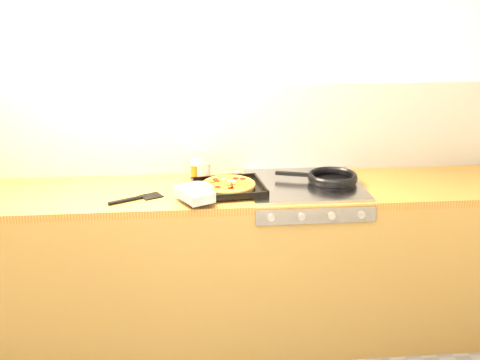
{
  "coord_description": "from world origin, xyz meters",
  "views": [
    {
      "loc": [
        -0.18,
        -1.91,
        1.95
      ],
      "look_at": [
        0.1,
        1.08,
        0.95
      ],
      "focal_mm": 45.0,
      "sensor_mm": 36.0,
      "label": 1
    }
  ],
  "objects": [
    {
      "name": "black_spatula",
      "position": [
        -0.43,
        0.96,
        0.91
      ],
      "size": [
        0.27,
        0.18,
        0.02
      ],
      "color": "black",
      "rests_on": "counter_run"
    },
    {
      "name": "room_shell",
      "position": [
        0.0,
        1.39,
        1.15
      ],
      "size": [
        3.2,
        3.2,
        3.2
      ],
      "color": "white",
      "rests_on": "ground"
    },
    {
      "name": "tomato_can",
      "position": [
        -0.09,
        1.22,
        0.95
      ],
      "size": [
        0.08,
        0.08,
        0.11
      ],
      "color": "#9C1A0C",
      "rests_on": "counter_run"
    },
    {
      "name": "wooden_spoon",
      "position": [
        0.02,
        1.32,
        0.91
      ],
      "size": [
        0.3,
        0.1,
        0.02
      ],
      "color": "#A87647",
      "rests_on": "counter_run"
    },
    {
      "name": "pizza_on_tray",
      "position": [
        -0.02,
        1.0,
        0.94
      ],
      "size": [
        0.48,
        0.45,
        0.06
      ],
      "color": "black",
      "rests_on": "stovetop"
    },
    {
      "name": "juice_glass",
      "position": [
        -0.12,
        1.28,
        0.96
      ],
      "size": [
        0.07,
        0.07,
        0.11
      ],
      "color": "#E1440D",
      "rests_on": "counter_run"
    },
    {
      "name": "counter_run",
      "position": [
        0.0,
        1.1,
        0.45
      ],
      "size": [
        3.2,
        0.62,
        0.9
      ],
      "color": "brown",
      "rests_on": "ground"
    },
    {
      "name": "stovetop",
      "position": [
        0.45,
        1.1,
        0.91
      ],
      "size": [
        0.6,
        0.56,
        0.02
      ],
      "primitive_type": "cube",
      "color": "#97989D",
      "rests_on": "counter_run"
    },
    {
      "name": "frying_pan",
      "position": [
        0.59,
        1.09,
        0.94
      ],
      "size": [
        0.47,
        0.34,
        0.04
      ],
      "color": "black",
      "rests_on": "stovetop"
    }
  ]
}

